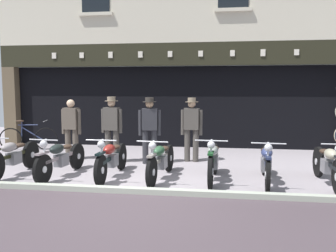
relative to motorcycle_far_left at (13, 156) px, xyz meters
The scene contains 15 objects.
ground 3.57m from the motorcycle_far_left, 34.95° to the right, with size 23.33×22.00×0.18m.
shop_facade 6.75m from the motorcycle_far_left, 63.98° to the left, with size 11.63×4.42×6.71m.
motorcycle_far_left is the anchor object (origin of this frame).
motorcycle_left 1.08m from the motorcycle_far_left, ahead, with size 0.62×2.01×0.89m.
motorcycle_center_left 2.20m from the motorcycle_far_left, ahead, with size 0.62×2.05×0.90m.
motorcycle_center 3.26m from the motorcycle_far_left, ahead, with size 0.62×2.04×0.90m.
motorcycle_center_right 4.34m from the motorcycle_far_left, ahead, with size 0.62×1.97×0.93m.
motorcycle_right 5.40m from the motorcycle_far_left, ahead, with size 0.62×2.06×0.91m.
motorcycle_far_right 6.58m from the motorcycle_far_left, ahead, with size 0.62×2.00×0.92m.
salesman_left 1.97m from the motorcycle_far_left, 72.97° to the left, with size 0.56×0.27×1.60m.
shopkeeper_center 2.42m from the motorcycle_far_left, 42.18° to the left, with size 0.56×0.33×1.68m.
salesman_right 3.20m from the motorcycle_far_left, 30.32° to the left, with size 0.55×0.34×1.67m.
assistant_far_right 4.28m from the motorcycle_far_left, 28.12° to the left, with size 0.56×0.33×1.66m.
advert_board_near 4.61m from the motorcycle_far_left, 81.90° to the left, with size 0.81×0.03×1.09m.
leaning_bicycle 3.36m from the motorcycle_far_left, 114.47° to the left, with size 1.73×0.58×0.94m.
Camera 1 is at (1.56, -6.05, 1.89)m, focal length 38.03 mm.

